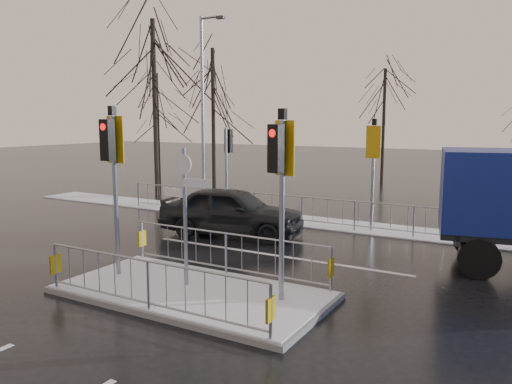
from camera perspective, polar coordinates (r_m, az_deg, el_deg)
The scene contains 11 objects.
ground at distance 11.30m, azimuth -7.33°, elevation -11.62°, with size 120.00×120.00×0.00m, color black.
snow_verge at distance 18.62m, azimuth 8.84°, elevation -3.66°, with size 30.00×2.00×0.04m, color white.
lane_markings at distance 11.05m, azimuth -8.39°, elevation -12.08°, with size 8.00×11.38×0.01m.
traffic_island at distance 11.19m, azimuth -7.38°, elevation -9.71°, with size 6.00×3.04×4.15m.
far_kerb_fixtures at distance 17.88m, azimuth 9.21°, elevation -0.91°, with size 18.00×0.65×3.83m.
car_far_lane at distance 16.62m, azimuth -2.79°, elevation -2.20°, with size 1.94×4.81×1.64m, color black.
tree_near_a at distance 25.91m, azimuth -11.58°, elevation 13.12°, with size 4.75×4.75×8.97m.
tree_near_b at distance 25.49m, azimuth -4.93°, elevation 11.16°, with size 4.00×4.00×7.55m.
tree_near_c at distance 29.01m, azimuth -11.20°, elevation 9.40°, with size 3.50×3.50×6.61m.
tree_far_a at distance 31.62m, azimuth 14.45°, elevation 9.77°, with size 3.75×3.75×7.08m.
street_lamp_left at distance 22.11m, azimuth -6.00°, elevation 9.90°, with size 1.25×0.18×8.20m.
Camera 1 is at (6.46, -8.45, 3.82)m, focal length 35.00 mm.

